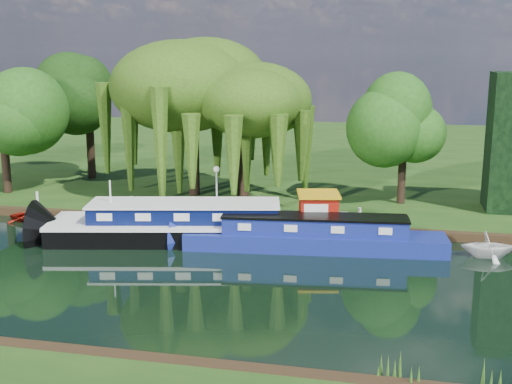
% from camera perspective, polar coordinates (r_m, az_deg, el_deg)
% --- Properties ---
extents(ground, '(120.00, 120.00, 0.00)m').
position_cam_1_polar(ground, '(28.96, -10.09, -7.14)').
color(ground, black).
extents(far_bank, '(120.00, 52.00, 0.45)m').
position_cam_1_polar(far_bank, '(60.86, 2.03, 3.52)').
color(far_bank, '#18390F').
rests_on(far_bank, ground).
extents(dutch_barge, '(15.97, 6.64, 3.29)m').
position_cam_1_polar(dutch_barge, '(33.32, -4.64, -2.92)').
color(dutch_barge, black).
rests_on(dutch_barge, ground).
extents(narrowboat, '(12.97, 3.41, 1.87)m').
position_cam_1_polar(narrowboat, '(31.79, 5.20, -3.96)').
color(narrowboat, navy).
rests_on(narrowboat, ground).
extents(red_dinghy, '(3.34, 2.70, 0.61)m').
position_cam_1_polar(red_dinghy, '(39.22, -19.13, -2.47)').
color(red_dinghy, maroon).
rests_on(red_dinghy, ground).
extents(white_cruiser, '(2.78, 2.47, 1.34)m').
position_cam_1_polar(white_cruiser, '(32.64, 19.88, -5.46)').
color(white_cruiser, silver).
rests_on(white_cruiser, ground).
extents(willow_left, '(7.95, 7.95, 9.52)m').
position_cam_1_polar(willow_left, '(41.06, -5.68, 9.22)').
color(willow_left, black).
rests_on(willow_left, far_bank).
extents(willow_right, '(6.31, 6.31, 7.68)m').
position_cam_1_polar(willow_right, '(38.26, -1.18, 7.09)').
color(willow_right, black).
rests_on(willow_right, far_bank).
extents(tree_far_left, '(4.88, 4.88, 7.85)m').
position_cam_1_polar(tree_far_left, '(44.82, -21.70, 6.71)').
color(tree_far_left, black).
rests_on(tree_far_left, far_bank).
extents(tree_far_mid, '(5.07, 5.07, 8.30)m').
position_cam_1_polar(tree_far_mid, '(48.17, -14.70, 7.92)').
color(tree_far_mid, black).
rests_on(tree_far_mid, far_bank).
extents(tree_far_right, '(4.17, 4.17, 6.83)m').
position_cam_1_polar(tree_far_right, '(39.75, 13.04, 5.67)').
color(tree_far_right, black).
rests_on(tree_far_right, far_bank).
extents(lamppost, '(0.36, 0.36, 2.56)m').
position_cam_1_polar(lamppost, '(37.78, -3.53, 1.42)').
color(lamppost, silver).
rests_on(lamppost, far_bank).
extents(mooring_posts, '(19.16, 0.16, 1.00)m').
position_cam_1_polar(mooring_posts, '(36.41, -5.91, -1.40)').
color(mooring_posts, silver).
rests_on(mooring_posts, far_bank).
extents(reeds_near, '(33.70, 1.50, 1.10)m').
position_cam_1_polar(reeds_near, '(20.14, 0.25, -14.26)').
color(reeds_near, '#254E15').
rests_on(reeds_near, ground).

